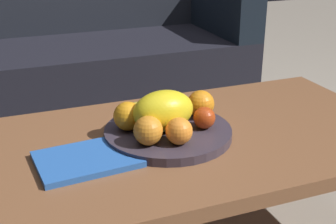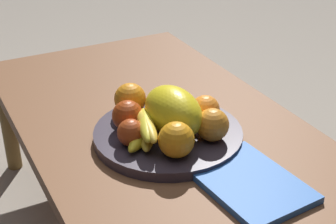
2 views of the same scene
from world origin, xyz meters
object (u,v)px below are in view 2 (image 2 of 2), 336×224
at_px(fruit_bowl, 168,135).
at_px(banana_bunch, 146,130).
at_px(apple_front, 131,133).
at_px(orange_back, 212,125).
at_px(magazine, 249,183).
at_px(coffee_table, 166,141).
at_px(orange_left, 176,140).
at_px(orange_right, 205,110).
at_px(melon_large_front, 173,112).
at_px(apple_left, 162,100).
at_px(apple_right, 127,115).
at_px(orange_front, 130,99).

height_order(fruit_bowl, banana_bunch, banana_bunch).
bearing_deg(fruit_bowl, apple_front, 100.01).
bearing_deg(banana_bunch, orange_back, -113.91).
bearing_deg(magazine, coffee_table, 4.21).
height_order(orange_left, orange_right, orange_left).
bearing_deg(orange_back, melon_large_front, 44.65).
xyz_separation_m(orange_right, banana_bunch, (-0.01, 0.17, -0.01)).
xyz_separation_m(orange_back, apple_left, (0.18, 0.04, -0.01)).
distance_m(melon_large_front, apple_right, 0.11).
distance_m(fruit_bowl, orange_front, 0.14).
distance_m(melon_large_front, orange_back, 0.10).
height_order(orange_left, magazine, orange_left).
distance_m(orange_back, apple_left, 0.18).
xyz_separation_m(coffee_table, magazine, (-0.29, -0.04, 0.05)).
bearing_deg(melon_large_front, orange_front, 20.00).
bearing_deg(magazine, orange_right, -12.54).
relative_size(orange_front, banana_bunch, 0.50).
distance_m(fruit_bowl, apple_right, 0.11).
xyz_separation_m(coffee_table, orange_right, (-0.06, -0.08, 0.10)).
relative_size(orange_right, apple_left, 1.15).
bearing_deg(orange_right, apple_right, 72.47).
xyz_separation_m(fruit_bowl, melon_large_front, (-0.02, -0.01, 0.07)).
relative_size(orange_left, apple_right, 1.08).
height_order(orange_left, orange_back, orange_left).
relative_size(fruit_bowl, apple_right, 4.78).
bearing_deg(orange_front, orange_right, -132.05).
height_order(apple_front, magazine, apple_front).
bearing_deg(magazine, banana_bunch, 26.16).
distance_m(fruit_bowl, apple_front, 0.11).
bearing_deg(apple_left, apple_front, 129.56).
xyz_separation_m(apple_left, banana_bunch, (-0.12, 0.10, -0.00)).
distance_m(orange_front, apple_front, 0.15).
bearing_deg(fruit_bowl, orange_front, 20.21).
distance_m(orange_right, banana_bunch, 0.17).
distance_m(orange_left, apple_right, 0.16).
xyz_separation_m(orange_left, apple_front, (0.09, 0.07, -0.01)).
bearing_deg(magazine, orange_left, 30.98).
height_order(coffee_table, orange_front, orange_front).
xyz_separation_m(melon_large_front, apple_right, (0.07, 0.09, -0.02)).
xyz_separation_m(orange_left, apple_right, (0.16, 0.05, -0.00)).
bearing_deg(apple_right, fruit_bowl, -120.85).
bearing_deg(apple_right, orange_right, -107.53).
bearing_deg(apple_front, banana_bunch, -94.58).
height_order(orange_front, orange_left, same).
bearing_deg(banana_bunch, magazine, -149.36).
bearing_deg(apple_left, banana_bunch, 139.08).
xyz_separation_m(fruit_bowl, orange_left, (-0.11, 0.03, 0.05)).
bearing_deg(orange_right, banana_bunch, 94.75).
relative_size(orange_back, apple_right, 1.03).
height_order(orange_front, magazine, orange_front).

